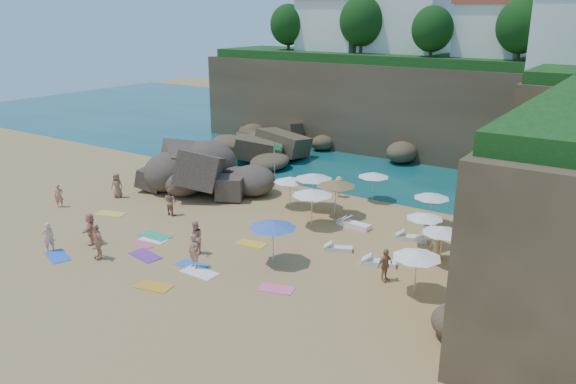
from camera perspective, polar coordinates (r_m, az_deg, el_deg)
The scene contains 50 objects.
ground at distance 33.38m, azimuth -5.74°, elevation -4.00°, with size 120.00×120.00×0.00m, color tan.
seawater at distance 58.66m, azimuth 13.21°, elevation 5.16°, with size 120.00×120.00×0.00m, color #0C4751.
cliff_back at distance 52.63m, azimuth 13.58°, elevation 8.17°, with size 44.00×8.00×8.00m, color brown.
rock_promontory at distance 51.87m, azimuth -3.96°, elevation 3.97°, with size 12.00×7.00×2.00m, color brown, non-canonical shape.
clifftop_buildings at distance 52.41m, azimuth 15.51°, elevation 15.96°, with size 28.48×9.48×7.00m.
clifftop_trees at distance 45.89m, azimuth 15.09°, elevation 15.85°, with size 35.60×23.82×4.40m.
marina_masts at distance 65.62m, azimuth -0.32°, elevation 9.59°, with size 3.10×0.10×6.00m.
rock_outcrop at distance 41.12m, azimuth -7.88°, elevation 0.15°, with size 7.53×5.65×3.01m, color brown, non-canonical shape.
flag_pole at distance 40.54m, azimuth -1.27°, elevation 3.27°, with size 0.67×0.07×3.41m.
parasol_0 at distance 36.84m, azimuth 0.20°, elevation 1.30°, with size 2.17×2.17×2.05m.
parasol_1 at distance 31.50m, azimuth 13.73°, elevation -2.37°, with size 2.02×2.02×1.91m.
parasol_2 at distance 38.49m, azimuth 8.68°, elevation 1.75°, with size 2.13×2.13×2.01m.
parasol_3 at distance 35.27m, azimuth 19.59°, elevation 0.14°, with size 2.61×2.61×2.47m.
parasol_4 at distance 34.69m, azimuth 14.40°, elevation -0.34°, with size 2.16×2.16×2.04m.
parasol_5 at distance 36.48m, azimuth 2.59°, elevation 1.62°, with size 2.53×2.53×2.39m.
parasol_6 at distance 35.15m, azimuth 4.88°, elevation 0.92°, with size 2.51×2.51×2.37m.
parasol_7 at distance 29.51m, azimuth 15.42°, elevation -3.76°, with size 2.10×2.10×1.99m.
parasol_8 at distance 31.08m, azimuth 23.99°, elevation -2.88°, with size 2.52×2.52×2.38m.
parasol_9 at distance 33.36m, azimuth 2.45°, elevation -0.03°, with size 2.46×2.46×2.33m.
parasol_10 at distance 28.44m, azimuth -1.54°, elevation -3.29°, with size 2.43×2.43×2.30m.
parasol_11 at distance 26.06m, azimuth 12.97°, elevation -6.16°, with size 2.25×2.25×2.13m.
lounger_0 at distance 34.01m, azimuth 6.83°, elevation -3.34°, with size 1.91×0.64×0.30m, color white.
lounger_1 at distance 32.62m, azimuth 12.39°, elevation -4.61°, with size 1.77×0.59×0.28m, color silver.
lounger_2 at distance 34.25m, azimuth 6.23°, elevation -3.22°, with size 1.55×0.52×0.24m, color silver.
lounger_3 at distance 30.67m, azimuth 5.11°, elevation -5.76°, with size 1.54×0.51×0.24m, color white.
lounger_4 at distance 33.57m, azimuth 15.24°, elevation -4.15°, with size 1.96×0.65×0.30m, color white.
lounger_5 at distance 29.22m, azimuth 9.20°, elevation -7.13°, with size 1.75×0.58×0.27m, color white.
towel_0 at distance 32.31m, azimuth -22.35°, elevation -6.04°, with size 1.84×0.92×0.03m, color blue.
towel_1 at distance 32.47m, azimuth -14.52°, elevation -5.12°, with size 1.56×0.78×0.03m, color #DC556F.
towel_2 at distance 27.54m, azimuth -13.48°, elevation -9.31°, with size 1.73×0.86×0.03m, color orange.
towel_3 at distance 33.37m, azimuth -13.31°, elevation -4.38°, with size 1.91×0.96×0.03m, color #2C9D69.
towel_4 at distance 37.77m, azimuth -17.59°, elevation -2.12°, with size 1.88×0.94×0.03m, color yellow.
towel_5 at distance 32.90m, azimuth -13.50°, elevation -4.72°, with size 1.60×0.80×0.03m, color white.
towel_6 at distance 30.92m, azimuth -14.29°, elevation -6.28°, with size 1.89×0.95×0.03m, color #762F99.
towel_8 at distance 29.35m, azimuth -9.72°, elevation -7.30°, with size 1.64×0.82×0.03m, color blue.
towel_9 at distance 26.59m, azimuth -1.20°, elevation -9.81°, with size 1.64×0.82×0.03m, color pink.
towel_10 at distance 31.51m, azimuth -3.75°, elevation -5.27°, with size 1.70×0.85×0.03m, color yellow.
towel_13 at distance 28.47m, azimuth -8.98°, elevation -8.08°, with size 1.89×0.94×0.03m, color white.
person_stand_0 at distance 40.05m, azimuth -22.25°, elevation -0.36°, with size 0.57×0.37×1.55m, color tan.
person_stand_1 at distance 36.38m, azimuth -11.84°, elevation -0.95°, with size 0.87×0.67×1.78m, color #AE7057.
person_stand_2 at distance 39.28m, azimuth 5.20°, elevation 0.53°, with size 0.95×0.39×1.47m, color tan.
person_stand_3 at distance 27.42m, azimuth 9.82°, elevation -7.32°, with size 0.96×0.40×1.64m, color #AA7F55.
person_stand_4 at distance 30.29m, azimuth 14.90°, elevation -5.20°, with size 0.80×0.43×1.63m, color tan.
person_stand_5 at distance 42.60m, azimuth -10.34°, elevation 1.67°, with size 1.35×0.39×1.46m, color tan.
person_stand_6 at distance 32.93m, azimuth -23.16°, elevation -4.20°, with size 0.59×0.39×1.63m, color #F9B98D.
person_lie_1 at distance 31.21m, azimuth -18.68°, elevation -6.03°, with size 1.11×1.89×0.46m, color #E2AA80.
person_lie_2 at distance 40.95m, azimuth -16.89°, elevation -0.21°, with size 0.83×1.69×0.45m, color #8E6847.
person_lie_3 at distance 33.26m, azimuth -19.32°, elevation -4.61°, with size 1.63×1.76×0.47m, color tan.
person_lie_4 at distance 28.95m, azimuth -9.48°, elevation -7.23°, with size 0.64×1.76×0.42m, color #B07358.
person_lie_5 at distance 30.47m, azimuth -9.30°, elevation -5.65°, with size 0.87×1.79×0.68m, color tan.
Camera 1 is at (19.92, -23.79, 12.32)m, focal length 35.00 mm.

